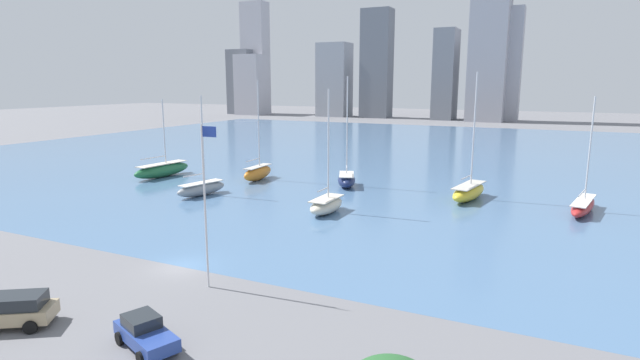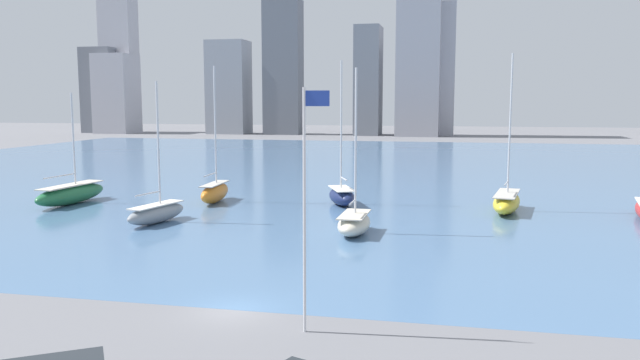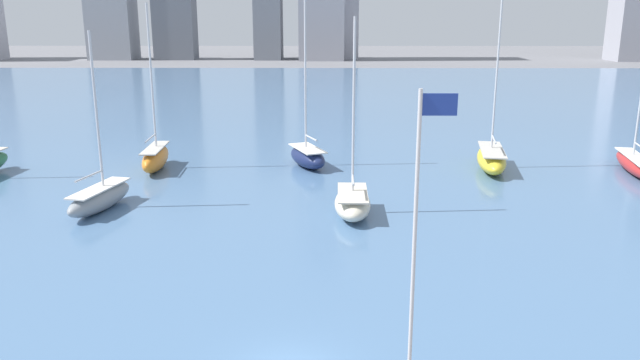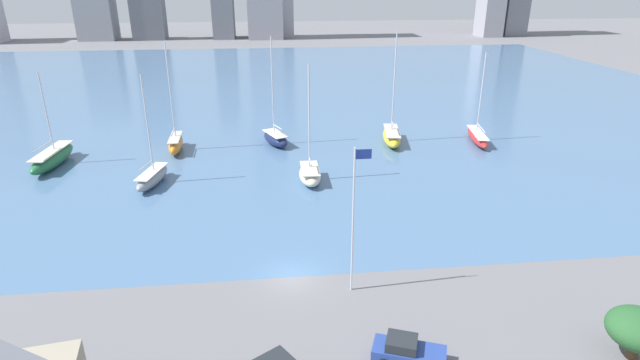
{
  "view_description": "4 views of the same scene",
  "coord_description": "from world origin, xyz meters",
  "px_view_note": "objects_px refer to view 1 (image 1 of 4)",
  "views": [
    {
      "loc": [
        25.64,
        -28.52,
        14.04
      ],
      "look_at": [
        4.12,
        16.41,
        4.37
      ],
      "focal_mm": 28.0,
      "sensor_mm": 36.0,
      "label": 1
    },
    {
      "loc": [
        10.93,
        -29.72,
        10.79
      ],
      "look_at": [
        1.55,
        14.49,
        5.08
      ],
      "focal_mm": 35.0,
      "sensor_mm": 36.0,
      "label": 2
    },
    {
      "loc": [
        1.4,
        -21.67,
        13.7
      ],
      "look_at": [
        1.08,
        13.14,
        4.34
      ],
      "focal_mm": 35.0,
      "sensor_mm": 36.0,
      "label": 3
    },
    {
      "loc": [
        -1.63,
        -33.87,
        22.12
      ],
      "look_at": [
        3.95,
        15.24,
        2.01
      ],
      "focal_mm": 28.0,
      "sensor_mm": 36.0,
      "label": 4
    }
  ],
  "objects_px": {
    "flag_pole": "(206,201)",
    "sailboat_yellow": "(469,191)",
    "sailboat_gray": "(201,188)",
    "parked_suv_tan": "(10,309)",
    "parked_pickup_blue": "(145,333)",
    "sailboat_red": "(583,205)",
    "sailboat_green": "(162,170)",
    "sailboat_cream": "(326,204)",
    "sailboat_navy": "(347,179)",
    "sailboat_orange": "(258,172)"
  },
  "relations": [
    {
      "from": "sailboat_yellow",
      "to": "sailboat_gray",
      "type": "relative_size",
      "value": 1.23
    },
    {
      "from": "flag_pole",
      "to": "sailboat_yellow",
      "type": "relative_size",
      "value": 0.74
    },
    {
      "from": "sailboat_gray",
      "to": "parked_pickup_blue",
      "type": "distance_m",
      "value": 37.65
    },
    {
      "from": "sailboat_orange",
      "to": "sailboat_cream",
      "type": "relative_size",
      "value": 1.08
    },
    {
      "from": "sailboat_green",
      "to": "sailboat_gray",
      "type": "distance_m",
      "value": 15.7
    },
    {
      "from": "sailboat_orange",
      "to": "sailboat_navy",
      "type": "bearing_deg",
      "value": 3.21
    },
    {
      "from": "parked_suv_tan",
      "to": "sailboat_orange",
      "type": "bearing_deg",
      "value": 161.31
    },
    {
      "from": "sailboat_green",
      "to": "sailboat_orange",
      "type": "relative_size",
      "value": 0.8
    },
    {
      "from": "sailboat_cream",
      "to": "parked_suv_tan",
      "type": "xyz_separation_m",
      "value": [
        -5.69,
        -31.66,
        0.09
      ]
    },
    {
      "from": "sailboat_red",
      "to": "sailboat_green",
      "type": "bearing_deg",
      "value": -166.33
    },
    {
      "from": "sailboat_gray",
      "to": "parked_suv_tan",
      "type": "xyz_separation_m",
      "value": [
        12.33,
        -32.74,
        0.1
      ]
    },
    {
      "from": "sailboat_cream",
      "to": "parked_suv_tan",
      "type": "distance_m",
      "value": 32.16
    },
    {
      "from": "sailboat_cream",
      "to": "parked_pickup_blue",
      "type": "xyz_separation_m",
      "value": [
        3.16,
        -30.04,
        -0.11
      ]
    },
    {
      "from": "sailboat_green",
      "to": "sailboat_navy",
      "type": "distance_m",
      "value": 28.66
    },
    {
      "from": "sailboat_green",
      "to": "parked_pickup_blue",
      "type": "height_order",
      "value": "sailboat_green"
    },
    {
      "from": "sailboat_red",
      "to": "sailboat_gray",
      "type": "relative_size",
      "value": 1.01
    },
    {
      "from": "sailboat_orange",
      "to": "sailboat_green",
      "type": "bearing_deg",
      "value": -166.16
    },
    {
      "from": "sailboat_yellow",
      "to": "sailboat_orange",
      "type": "distance_m",
      "value": 30.21
    },
    {
      "from": "sailboat_red",
      "to": "sailboat_yellow",
      "type": "relative_size",
      "value": 0.82
    },
    {
      "from": "sailboat_gray",
      "to": "parked_suv_tan",
      "type": "distance_m",
      "value": 34.99
    },
    {
      "from": "parked_pickup_blue",
      "to": "parked_suv_tan",
      "type": "relative_size",
      "value": 0.95
    },
    {
      "from": "sailboat_green",
      "to": "parked_suv_tan",
      "type": "distance_m",
      "value": 48.1
    },
    {
      "from": "sailboat_yellow",
      "to": "parked_suv_tan",
      "type": "distance_m",
      "value": 48.69
    },
    {
      "from": "flag_pole",
      "to": "sailboat_green",
      "type": "bearing_deg",
      "value": 136.81
    },
    {
      "from": "sailboat_green",
      "to": "sailboat_yellow",
      "type": "xyz_separation_m",
      "value": [
        44.72,
        4.46,
        -0.04
      ]
    },
    {
      "from": "sailboat_orange",
      "to": "parked_pickup_blue",
      "type": "xyz_separation_m",
      "value": [
        20.33,
        -43.01,
        -0.32
      ]
    },
    {
      "from": "sailboat_yellow",
      "to": "sailboat_cream",
      "type": "bearing_deg",
      "value": -124.83
    },
    {
      "from": "sailboat_navy",
      "to": "sailboat_cream",
      "type": "height_order",
      "value": "sailboat_navy"
    },
    {
      "from": "parked_pickup_blue",
      "to": "sailboat_navy",
      "type": "bearing_deg",
      "value": 29.98
    },
    {
      "from": "sailboat_red",
      "to": "parked_pickup_blue",
      "type": "xyz_separation_m",
      "value": [
        -22.31,
        -42.38,
        0.01
      ]
    },
    {
      "from": "flag_pole",
      "to": "sailboat_orange",
      "type": "height_order",
      "value": "sailboat_orange"
    },
    {
      "from": "sailboat_gray",
      "to": "parked_pickup_blue",
      "type": "height_order",
      "value": "sailboat_gray"
    },
    {
      "from": "sailboat_yellow",
      "to": "parked_pickup_blue",
      "type": "xyz_separation_m",
      "value": [
        -9.88,
        -43.32,
        -0.2
      ]
    },
    {
      "from": "sailboat_red",
      "to": "sailboat_gray",
      "type": "height_order",
      "value": "sailboat_red"
    },
    {
      "from": "flag_pole",
      "to": "sailboat_navy",
      "type": "distance_m",
      "value": 36.88
    },
    {
      "from": "sailboat_cream",
      "to": "sailboat_red",
      "type": "bearing_deg",
      "value": 26.91
    },
    {
      "from": "sailboat_navy",
      "to": "sailboat_yellow",
      "type": "xyz_separation_m",
      "value": [
        16.57,
        -0.95,
        0.02
      ]
    },
    {
      "from": "parked_suv_tan",
      "to": "sailboat_cream",
      "type": "bearing_deg",
      "value": 136.7
    },
    {
      "from": "parked_suv_tan",
      "to": "parked_pickup_blue",
      "type": "bearing_deg",
      "value": 67.24
    },
    {
      "from": "flag_pole",
      "to": "sailboat_yellow",
      "type": "xyz_separation_m",
      "value": [
        11.91,
        35.27,
        -5.14
      ]
    },
    {
      "from": "flag_pole",
      "to": "sailboat_navy",
      "type": "height_order",
      "value": "sailboat_navy"
    },
    {
      "from": "parked_suv_tan",
      "to": "sailboat_yellow",
      "type": "bearing_deg",
      "value": 124.26
    },
    {
      "from": "sailboat_yellow",
      "to": "sailboat_orange",
      "type": "bearing_deg",
      "value": -169.76
    },
    {
      "from": "sailboat_gray",
      "to": "parked_suv_tan",
      "type": "bearing_deg",
      "value": -56.49
    },
    {
      "from": "sailboat_navy",
      "to": "parked_suv_tan",
      "type": "xyz_separation_m",
      "value": [
        -2.16,
        -45.89,
        0.03
      ]
    },
    {
      "from": "sailboat_navy",
      "to": "sailboat_gray",
      "type": "relative_size",
      "value": 1.19
    },
    {
      "from": "flag_pole",
      "to": "parked_suv_tan",
      "type": "distance_m",
      "value": 12.91
    },
    {
      "from": "sailboat_red",
      "to": "sailboat_cream",
      "type": "bearing_deg",
      "value": -144.01
    },
    {
      "from": "flag_pole",
      "to": "sailboat_gray",
      "type": "height_order",
      "value": "sailboat_gray"
    },
    {
      "from": "sailboat_green",
      "to": "sailboat_orange",
      "type": "height_order",
      "value": "sailboat_orange"
    }
  ]
}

